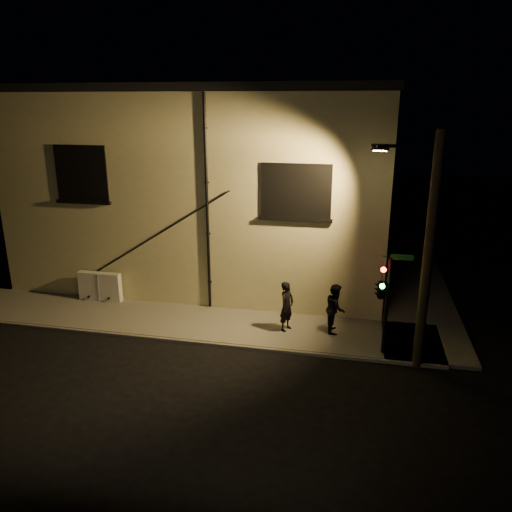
% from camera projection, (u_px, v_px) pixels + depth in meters
% --- Properties ---
extents(ground, '(90.00, 90.00, 0.00)m').
position_uv_depth(ground, '(236.00, 347.00, 17.26)').
color(ground, black).
extents(sidewalk, '(21.00, 16.00, 0.12)m').
position_uv_depth(sidewalk, '(289.00, 301.00, 21.10)').
color(sidewalk, slate).
rests_on(sidewalk, ground).
extents(building, '(16.20, 12.23, 8.80)m').
position_uv_depth(building, '(220.00, 179.00, 24.94)').
color(building, beige).
rests_on(building, ground).
extents(utility_cabinet, '(1.84, 0.31, 1.21)m').
position_uv_depth(utility_cabinet, '(100.00, 286.00, 20.85)').
color(utility_cabinet, silver).
rests_on(utility_cabinet, sidewalk).
extents(pedestrian_a, '(0.68, 0.79, 1.84)m').
position_uv_depth(pedestrian_a, '(287.00, 306.00, 18.03)').
color(pedestrian_a, black).
rests_on(pedestrian_a, sidewalk).
extents(pedestrian_b, '(0.75, 0.93, 1.81)m').
position_uv_depth(pedestrian_b, '(335.00, 308.00, 17.91)').
color(pedestrian_b, black).
rests_on(pedestrian_b, sidewalk).
extents(traffic_signal, '(1.22, 2.02, 3.44)m').
position_uv_depth(traffic_signal, '(382.00, 288.00, 15.90)').
color(traffic_signal, black).
rests_on(traffic_signal, sidewalk).
extents(streetlamp_pole, '(2.03, 1.39, 7.40)m').
position_uv_depth(streetlamp_pole, '(426.00, 248.00, 14.97)').
color(streetlamp_pole, black).
rests_on(streetlamp_pole, ground).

